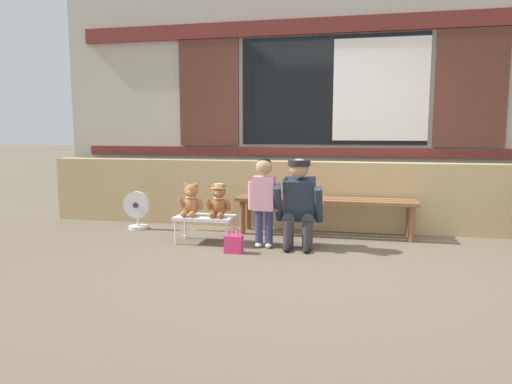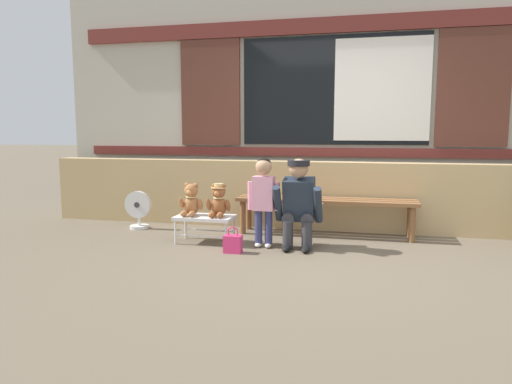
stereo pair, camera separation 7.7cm
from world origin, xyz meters
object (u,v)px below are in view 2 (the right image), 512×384
child_standing (264,192)px  floor_fan (138,210)px  small_display_bench (205,219)px  teddy_bear_with_hat (219,201)px  adult_crouching (300,203)px  wooden_bench_long (325,204)px  teddy_bear_plain (191,201)px  handbag_on_ground (233,243)px

child_standing → floor_fan: 1.87m
small_display_bench → child_standing: 0.75m
small_display_bench → teddy_bear_with_hat: size_ratio=1.76×
floor_fan → adult_crouching: bearing=-13.6°
wooden_bench_long → adult_crouching: bearing=-107.2°
wooden_bench_long → small_display_bench: size_ratio=3.28×
teddy_bear_plain → adult_crouching: bearing=-0.3°
teddy_bear_with_hat → floor_fan: 1.35m
wooden_bench_long → teddy_bear_with_hat: size_ratio=5.78×
handbag_on_ground → teddy_bear_with_hat: bearing=126.5°
wooden_bench_long → small_display_bench: bearing=-152.0°
adult_crouching → wooden_bench_long: bearing=72.8°
adult_crouching → handbag_on_ground: (-0.63, -0.35, -0.38)m
teddy_bear_with_hat → handbag_on_ground: (0.26, -0.36, -0.38)m
wooden_bench_long → floor_fan: size_ratio=4.37×
small_display_bench → floor_fan: bearing=154.5°
wooden_bench_long → teddy_bear_plain: bearing=-154.8°
teddy_bear_with_hat → floor_fan: teddy_bear_with_hat is taller
wooden_bench_long → adult_crouching: (-0.21, -0.68, 0.11)m
small_display_bench → teddy_bear_plain: teddy_bear_plain is taller
adult_crouching → handbag_on_ground: 0.82m
teddy_bear_with_hat → adult_crouching: adult_crouching is taller
wooden_bench_long → child_standing: child_standing is taller
wooden_bench_long → adult_crouching: 0.72m
child_standing → adult_crouching: (0.38, 0.05, -0.11)m
small_display_bench → floor_fan: (-1.07, 0.51, -0.03)m
teddy_bear_with_hat → floor_fan: (-1.23, 0.51, -0.23)m
teddy_bear_plain → adult_crouching: (1.21, -0.01, 0.02)m
adult_crouching → floor_fan: adult_crouching is taller
wooden_bench_long → teddy_bear_with_hat: teddy_bear_with_hat is taller
wooden_bench_long → child_standing: size_ratio=2.19×
teddy_bear_plain → child_standing: 0.85m
floor_fan → small_display_bench: bearing=-25.5°
adult_crouching → floor_fan: size_ratio=1.98×
small_display_bench → teddy_bear_with_hat: bearing=0.8°
teddy_bear_plain → child_standing: bearing=-3.7°
teddy_bear_with_hat → floor_fan: bearing=157.6°
child_standing → adult_crouching: child_standing is taller
teddy_bear_plain → floor_fan: 1.06m
teddy_bear_with_hat → adult_crouching: (0.89, -0.01, 0.01)m
handbag_on_ground → floor_fan: size_ratio=0.57×
teddy_bear_plain → handbag_on_ground: teddy_bear_plain is taller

